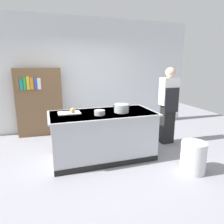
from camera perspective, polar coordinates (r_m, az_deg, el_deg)
name	(u,v)px	position (r m, az deg, el deg)	size (l,w,h in m)	color
ground_plane	(103,157)	(4.09, -2.52, -12.54)	(10.00, 10.00, 0.00)	gray
back_wall	(82,75)	(5.74, -8.42, 10.34)	(6.40, 0.12, 3.00)	silver
counter_island	(103,135)	(3.91, -2.59, -6.40)	(1.98, 0.98, 0.90)	#B7BABF
cutting_board	(69,113)	(3.80, -11.96, -0.27)	(0.40, 0.28, 0.02)	silver
onion	(73,110)	(3.75, -11.05, 0.47)	(0.09, 0.09, 0.09)	tan
stock_pot	(121,108)	(3.80, 2.69, 1.07)	(0.34, 0.28, 0.16)	#B7BABF
mixing_bowl	(100,113)	(3.61, -3.51, -0.16)	(0.19, 0.19, 0.09)	#B7BABF
trash_bin	(193,157)	(3.73, 21.87, -11.72)	(0.41, 0.41, 0.53)	silver
person_chef	(168,104)	(4.71, 15.58, 2.17)	(0.38, 0.25, 1.72)	black
bookshelf	(39,102)	(5.43, -19.73, 2.67)	(1.10, 0.31, 1.70)	brown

